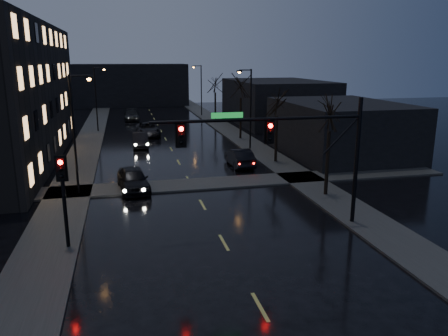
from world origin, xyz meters
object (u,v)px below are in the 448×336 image
oncoming_car_b (141,140)px  oncoming_car_d (131,115)px  lead_car (239,157)px  oncoming_car_a (133,179)px  oncoming_car_c (148,129)px

oncoming_car_b → oncoming_car_d: (-0.43, 21.29, 0.03)m
oncoming_car_d → lead_car: 32.89m
oncoming_car_a → oncoming_car_c: oncoming_car_a is taller
oncoming_car_d → lead_car: size_ratio=1.15×
oncoming_car_a → oncoming_car_c: size_ratio=0.83×
oncoming_car_b → lead_car: lead_car is taller
oncoming_car_a → oncoming_car_c: bearing=77.7°
oncoming_car_a → lead_car: oncoming_car_a is taller
lead_car → oncoming_car_c: bearing=-69.8°
oncoming_car_b → oncoming_car_a: bearing=-92.9°
oncoming_car_a → oncoming_car_b: size_ratio=1.06×
oncoming_car_a → oncoming_car_d: 37.07m
oncoming_car_c → lead_car: oncoming_car_c is taller
oncoming_car_a → oncoming_car_c: 22.61m
oncoming_car_c → oncoming_car_d: size_ratio=1.07×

